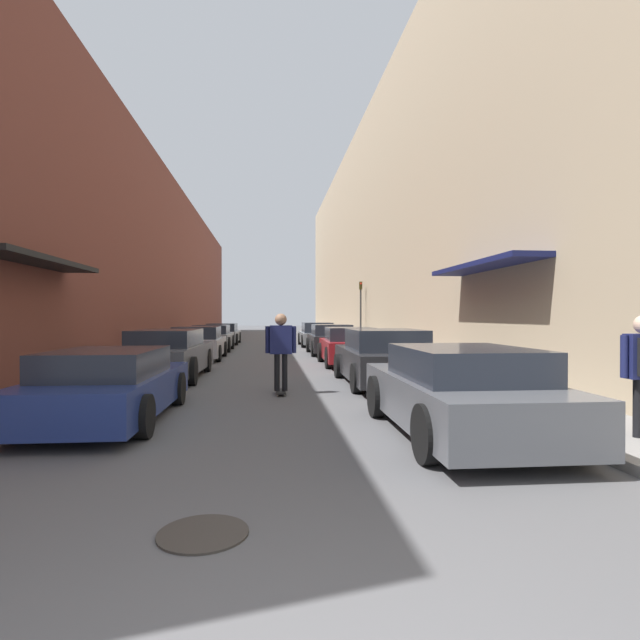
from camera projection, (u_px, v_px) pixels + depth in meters
name	position (u px, v px, depth m)	size (l,w,h in m)	color
ground	(270.00, 350.00, 24.58)	(127.56, 127.56, 0.00)	#515154
curb_strip_left	(192.00, 343.00, 29.87)	(1.80, 57.98, 0.12)	gray
curb_strip_right	(345.00, 342.00, 30.83)	(1.80, 57.98, 0.12)	gray
building_row_left	(142.00, 262.00, 29.53)	(4.90, 57.98, 9.75)	brown
building_row_right	(391.00, 234.00, 31.07)	(4.90, 57.98, 13.58)	tan
parked_car_left_0	(109.00, 386.00, 7.97)	(1.86, 4.25, 1.15)	navy
parked_car_left_1	(168.00, 354.00, 13.38)	(1.89, 4.83, 1.32)	#515459
parked_car_left_2	(198.00, 343.00, 19.32)	(1.99, 3.99, 1.27)	#B7B7BC
parked_car_left_3	(212.00, 338.00, 23.98)	(1.92, 4.04, 1.25)	gray
parked_car_left_4	(223.00, 334.00, 29.72)	(1.97, 4.44, 1.24)	gray
parked_car_right_0	(460.00, 392.00, 6.99)	(1.97, 4.29, 1.25)	#515459
parked_car_right_1	(383.00, 358.00, 12.21)	(2.01, 4.44, 1.36)	#232326
parked_car_right_2	(349.00, 346.00, 17.12)	(1.87, 3.97, 1.29)	maroon
parked_car_right_3	(331.00, 340.00, 21.89)	(1.95, 4.25, 1.31)	#232326
parked_car_right_4	(317.00, 335.00, 27.89)	(1.90, 4.75, 1.32)	gray
skateboarder	(281.00, 345.00, 10.66)	(0.66, 0.78, 1.73)	black
manhole_cover	(203.00, 533.00, 3.82)	(0.70, 0.70, 0.02)	#332D28
traffic_light	(361.00, 305.00, 28.71)	(0.16, 0.22, 3.54)	#2D2D2D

